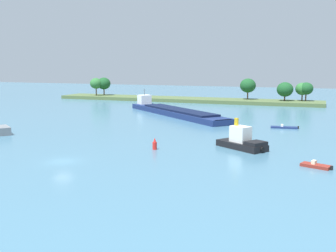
{
  "coord_description": "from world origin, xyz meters",
  "views": [
    {
      "loc": [
        33.95,
        -46.83,
        13.53
      ],
      "look_at": [
        4.79,
        28.96,
        1.2
      ],
      "focal_mm": 43.58,
      "sensor_mm": 36.0,
      "label": 1
    }
  ],
  "objects": [
    {
      "name": "ground_plane",
      "position": [
        0.0,
        0.0,
        0.0
      ],
      "size": [
        400.0,
        400.0,
        0.0
      ],
      "primitive_type": "plane",
      "color": "teal"
    },
    {
      "name": "cargo_barge",
      "position": [
        -3.57,
        55.46,
        0.96
      ],
      "size": [
        37.37,
        33.32,
        5.96
      ],
      "color": "navy",
      "rests_on": "ground"
    },
    {
      "name": "tugboat",
      "position": [
        21.95,
        17.81,
        1.22
      ],
      "size": [
        9.05,
        7.56,
        4.83
      ],
      "color": "black",
      "rests_on": "ground"
    },
    {
      "name": "fishing_skiff",
      "position": [
        33.41,
        9.2,
        0.25
      ],
      "size": [
        4.16,
        2.8,
        0.93
      ],
      "color": "maroon",
      "rests_on": "ground"
    },
    {
      "name": "small_motorboat",
      "position": [
        26.26,
        42.28,
        0.21
      ],
      "size": [
        5.9,
        2.28,
        0.86
      ],
      "color": "navy",
      "rests_on": "ground"
    },
    {
      "name": "treeline_island",
      "position": [
        -10.96,
        95.91,
        2.17
      ],
      "size": [
        98.38,
        13.06,
        8.59
      ],
      "color": "#4C6038",
      "rests_on": "ground"
    },
    {
      "name": "channel_buoy_red",
      "position": [
        8.98,
        12.14,
        0.81
      ],
      "size": [
        0.7,
        0.7,
        1.9
      ],
      "color": "red",
      "rests_on": "ground"
    }
  ]
}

